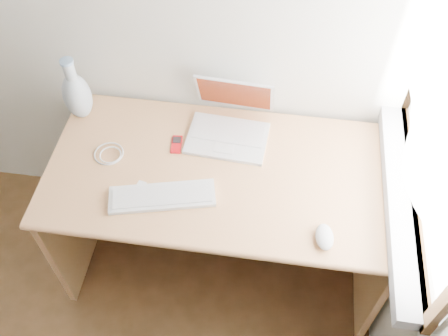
# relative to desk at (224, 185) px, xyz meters

# --- Properties ---
(desk) EXTENTS (1.39, 0.70, 0.74)m
(desk) POSITION_rel_desk_xyz_m (0.00, 0.00, 0.00)
(desk) COLOR tan
(desk) RESTS_ON floor
(laptop) EXTENTS (0.34, 0.29, 0.22)m
(laptop) POSITION_rel_desk_xyz_m (-0.00, 0.13, 0.26)
(laptop) COLOR white
(laptop) RESTS_ON desk
(external_keyboard) EXTENTS (0.42, 0.21, 0.02)m
(external_keyboard) POSITION_rel_desk_xyz_m (-0.20, -0.24, 0.22)
(external_keyboard) COLOR white
(external_keyboard) RESTS_ON desk
(mouse) EXTENTS (0.08, 0.12, 0.04)m
(mouse) POSITION_rel_desk_xyz_m (0.41, -0.34, 0.23)
(mouse) COLOR white
(mouse) RESTS_ON desk
(ipod) EXTENTS (0.05, 0.10, 0.01)m
(ipod) POSITION_rel_desk_xyz_m (-0.20, 0.02, 0.22)
(ipod) COLOR #B20C12
(ipod) RESTS_ON desk
(cable_coil) EXTENTS (0.14, 0.14, 0.01)m
(cable_coil) POSITION_rel_desk_xyz_m (-0.47, -0.06, 0.21)
(cable_coil) COLOR white
(cable_coil) RESTS_ON desk
(remote) EXTENTS (0.05, 0.09, 0.01)m
(remote) POSITION_rel_desk_xyz_m (-0.31, -0.22, 0.21)
(remote) COLOR white
(remote) RESTS_ON desk
(vase) EXTENTS (0.12, 0.12, 0.30)m
(vase) POSITION_rel_desk_xyz_m (-0.64, 0.13, 0.33)
(vase) COLOR silver
(vase) RESTS_ON desk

